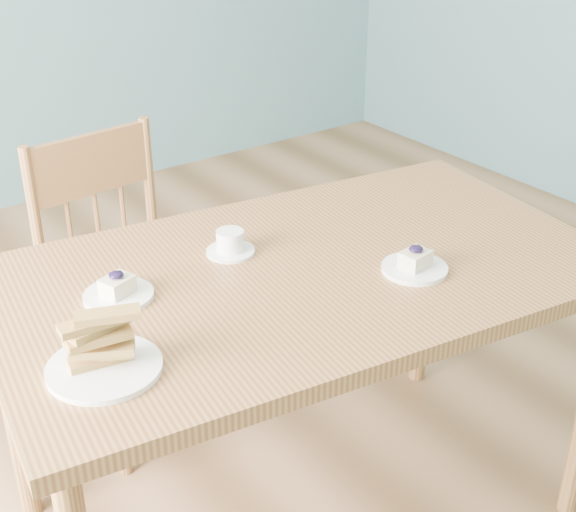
{
  "coord_description": "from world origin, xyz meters",
  "views": [
    {
      "loc": [
        -1.11,
        -1.58,
        1.77
      ],
      "look_at": [
        -0.06,
        -0.13,
        0.83
      ],
      "focal_mm": 50.0,
      "sensor_mm": 36.0,
      "label": 1
    }
  ],
  "objects_px": {
    "cheesecake_plate_near": "(415,265)",
    "coffee_cup": "(231,244)",
    "dining_chair": "(127,287)",
    "cheesecake_plate_far": "(118,291)",
    "biscotti_plate": "(102,351)",
    "dining_table": "(302,295)"
  },
  "relations": [
    {
      "from": "cheesecake_plate_near",
      "to": "coffee_cup",
      "type": "xyz_separation_m",
      "value": [
        -0.32,
        0.35,
        0.01
      ]
    },
    {
      "from": "coffee_cup",
      "to": "cheesecake_plate_near",
      "type": "bearing_deg",
      "value": -64.23
    },
    {
      "from": "dining_chair",
      "to": "cheesecake_plate_near",
      "type": "distance_m",
      "value": 1.01
    },
    {
      "from": "dining_table",
      "to": "biscotti_plate",
      "type": "distance_m",
      "value": 0.61
    },
    {
      "from": "dining_chair",
      "to": "cheesecake_plate_near",
      "type": "bearing_deg",
      "value": -71.57
    },
    {
      "from": "cheesecake_plate_far",
      "to": "biscotti_plate",
      "type": "relative_size",
      "value": 0.7
    },
    {
      "from": "dining_table",
      "to": "dining_chair",
      "type": "distance_m",
      "value": 0.75
    },
    {
      "from": "cheesecake_plate_far",
      "to": "biscotti_plate",
      "type": "height_order",
      "value": "biscotti_plate"
    },
    {
      "from": "coffee_cup",
      "to": "dining_chair",
      "type": "bearing_deg",
      "value": 81.59
    },
    {
      "from": "dining_chair",
      "to": "biscotti_plate",
      "type": "distance_m",
      "value": 0.98
    },
    {
      "from": "cheesecake_plate_near",
      "to": "coffee_cup",
      "type": "height_order",
      "value": "cheesecake_plate_near"
    },
    {
      "from": "cheesecake_plate_near",
      "to": "cheesecake_plate_far",
      "type": "relative_size",
      "value": 1.0
    },
    {
      "from": "cheesecake_plate_far",
      "to": "dining_table",
      "type": "bearing_deg",
      "value": -16.65
    },
    {
      "from": "cheesecake_plate_near",
      "to": "dining_chair",
      "type": "bearing_deg",
      "value": 114.11
    },
    {
      "from": "dining_table",
      "to": "cheesecake_plate_far",
      "type": "distance_m",
      "value": 0.47
    },
    {
      "from": "biscotti_plate",
      "to": "cheesecake_plate_near",
      "type": "bearing_deg",
      "value": -4.47
    },
    {
      "from": "cheesecake_plate_near",
      "to": "biscotti_plate",
      "type": "bearing_deg",
      "value": 175.53
    },
    {
      "from": "dining_table",
      "to": "dining_chair",
      "type": "bearing_deg",
      "value": 111.95
    },
    {
      "from": "coffee_cup",
      "to": "biscotti_plate",
      "type": "height_order",
      "value": "biscotti_plate"
    },
    {
      "from": "cheesecake_plate_far",
      "to": "coffee_cup",
      "type": "relative_size",
      "value": 1.3
    },
    {
      "from": "cheesecake_plate_far",
      "to": "biscotti_plate",
      "type": "bearing_deg",
      "value": -120.89
    },
    {
      "from": "cheesecake_plate_near",
      "to": "coffee_cup",
      "type": "distance_m",
      "value": 0.47
    }
  ]
}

